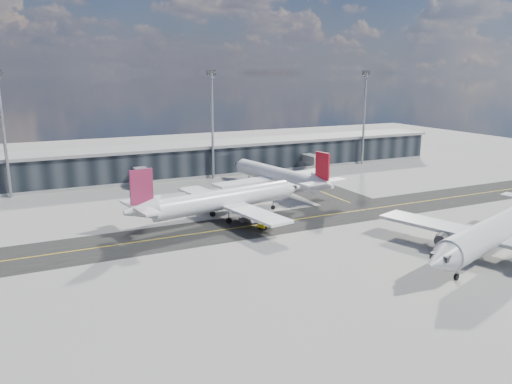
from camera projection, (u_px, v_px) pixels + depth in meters
ground at (304, 225)px, 94.30m from camera, size 300.00×300.00×0.00m
taxiway_lanes at (293, 209)px, 105.36m from camera, size 180.00×63.00×0.03m
terminal_concourse at (205, 160)px, 141.57m from camera, size 152.00×19.80×8.80m
floodlight_masts at (212, 121)px, 132.80m from camera, size 102.50×0.70×28.90m
airliner_af at (222, 200)px, 97.15m from camera, size 40.10×34.37×11.91m
airliner_redtail at (277, 175)px, 121.52m from camera, size 33.06×38.58×11.45m
airliner_near at (499, 229)px, 77.67m from camera, size 43.27×37.32×13.11m
baggage_tug at (267, 223)px, 92.52m from camera, size 3.44×2.61×1.95m
service_van at (300, 174)px, 137.91m from camera, size 4.37×6.57×1.67m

